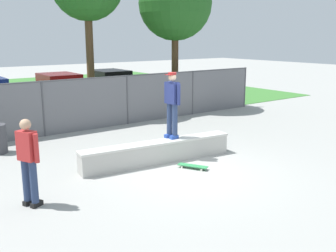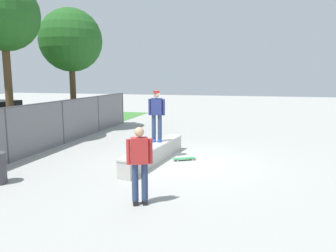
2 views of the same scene
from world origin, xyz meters
name	(u,v)px [view 1 (image 1 of 2)]	position (x,y,z in m)	size (l,w,h in m)	color
ground_plane	(188,172)	(0.00, 0.00, 0.00)	(80.00, 80.00, 0.00)	#9E9E99
grass_strip	(12,96)	(0.00, 16.13, 0.01)	(28.70, 20.00, 0.02)	#3D7A33
concrete_ledge	(158,152)	(-0.17, 1.09, 0.30)	(4.46, 0.99, 0.60)	#B7B5AD
skateboarder	(172,102)	(0.37, 1.17, 1.63)	(0.33, 0.60, 1.84)	#2647A5
skateboard	(193,166)	(0.26, 0.12, 0.07)	(0.57, 0.79, 0.09)	#2D8C4C
chainlink_fence	(88,102)	(0.00, 5.83, 1.05)	(16.77, 0.07, 1.93)	#4C4C51
tree_near_right	(175,4)	(5.24, 7.44, 4.84)	(3.35, 3.35, 6.55)	#513823
car_red	(61,91)	(0.88, 10.80, 0.84)	(2.05, 4.22, 1.66)	#B21E1E
car_black	(111,86)	(3.81, 11.18, 0.84)	(2.05, 4.22, 1.66)	black
bystander	(28,159)	(-3.88, 0.29, 1.01)	(0.39, 0.55, 1.82)	black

